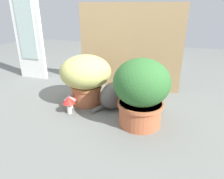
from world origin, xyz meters
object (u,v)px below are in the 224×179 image
grass_planter (86,76)px  cat (116,93)px  mushroom_ornament_red (69,102)px  leafy_planter (141,91)px  mushroom_ornament_pink (70,98)px

grass_planter → cat: (0.26, 0.00, -0.12)m
cat → grass_planter: bearing=-179.3°
grass_planter → mushroom_ornament_red: 0.26m
leafy_planter → mushroom_ornament_pink: 0.61m
leafy_planter → mushroom_ornament_red: (-0.54, -0.03, -0.15)m
grass_planter → mushroom_ornament_pink: bearing=-126.3°
grass_planter → mushroom_ornament_red: grass_planter is taller
grass_planter → mushroom_ornament_red: bearing=-103.2°
cat → mushroom_ornament_pink: bearing=-160.4°
mushroom_ornament_red → mushroom_ornament_pink: bearing=113.5°
mushroom_ornament_red → mushroom_ornament_pink: (-0.04, 0.09, -0.02)m
grass_planter → leafy_planter: leafy_planter is taller
cat → mushroom_ornament_red: (-0.31, -0.21, -0.02)m
leafy_planter → cat: leafy_planter is taller
leafy_planter → mushroom_ornament_red: leafy_planter is taller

